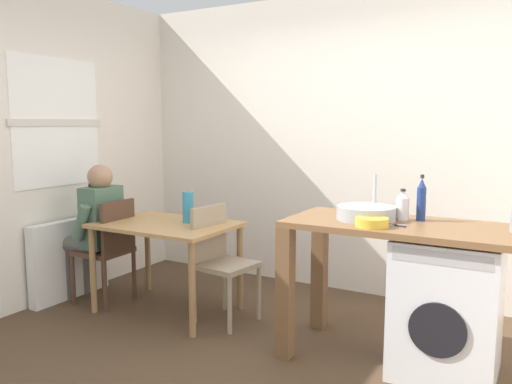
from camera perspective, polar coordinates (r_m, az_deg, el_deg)
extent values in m
plane|color=#4C3826|center=(3.54, -0.84, -18.22)|extent=(5.46, 5.46, 0.00)
cube|color=silver|center=(4.78, 9.86, 5.19)|extent=(4.60, 0.10, 2.70)
cube|color=silver|center=(4.67, -24.36, 4.57)|extent=(0.10, 3.80, 2.70)
cube|color=white|center=(4.80, -21.20, 7.19)|extent=(0.01, 0.90, 1.10)
cube|color=beige|center=(4.80, -21.14, 7.19)|extent=(0.02, 0.96, 0.06)
cube|color=white|center=(4.89, -19.96, -6.97)|extent=(0.10, 0.80, 0.70)
cube|color=tan|center=(4.25, -9.94, -3.60)|extent=(1.10, 0.76, 0.03)
cylinder|color=#977045|center=(4.44, -17.62, -8.27)|extent=(0.05, 0.05, 0.71)
cylinder|color=#977045|center=(3.79, -7.10, -10.70)|extent=(0.05, 0.05, 0.71)
cylinder|color=#977045|center=(4.89, -11.92, -6.61)|extent=(0.05, 0.05, 0.71)
cylinder|color=#977045|center=(4.31, -1.80, -8.37)|extent=(0.05, 0.05, 0.71)
cube|color=#4C3323|center=(4.65, -16.60, -6.30)|extent=(0.42, 0.42, 0.04)
cube|color=#4C3323|center=(4.48, -15.04, -3.81)|extent=(0.05, 0.38, 0.45)
cylinder|color=#4C3323|center=(4.71, -19.62, -9.08)|extent=(0.04, 0.04, 0.45)
cylinder|color=#4C3323|center=(4.95, -16.57, -8.14)|extent=(0.04, 0.04, 0.45)
cylinder|color=#4C3323|center=(4.46, -16.41, -9.87)|extent=(0.04, 0.04, 0.45)
cylinder|color=#4C3323|center=(4.72, -13.36, -8.81)|extent=(0.04, 0.04, 0.45)
cube|color=gray|center=(4.03, -3.29, -8.11)|extent=(0.45, 0.45, 0.04)
cube|color=gray|center=(4.09, -5.24, -4.65)|extent=(0.08, 0.38, 0.45)
cylinder|color=gray|center=(4.13, 0.33, -11.00)|extent=(0.04, 0.04, 0.45)
cylinder|color=gray|center=(3.86, -2.94, -12.35)|extent=(0.04, 0.04, 0.45)
cylinder|color=gray|center=(4.34, -3.55, -10.07)|extent=(0.04, 0.04, 0.45)
cylinder|color=gray|center=(4.09, -6.89, -11.24)|extent=(0.04, 0.04, 0.45)
cylinder|color=#595651|center=(4.88, -20.15, -8.52)|extent=(0.11, 0.11, 0.45)
cylinder|color=#595651|center=(5.00, -18.62, -8.07)|extent=(0.11, 0.11, 0.45)
cylinder|color=#595651|center=(4.70, -18.97, -5.62)|extent=(0.41, 0.16, 0.14)
cylinder|color=#595651|center=(4.83, -17.43, -5.22)|extent=(0.41, 0.16, 0.14)
cube|color=#4C6B56|center=(4.59, -16.74, -2.66)|extent=(0.21, 0.35, 0.52)
cylinder|color=#4C6B56|center=(4.46, -18.78, -3.21)|extent=(0.19, 0.10, 0.31)
cylinder|color=#4C6B56|center=(4.76, -15.15, -2.42)|extent=(0.19, 0.10, 0.31)
sphere|color=#A57A5B|center=(4.54, -16.90, 1.63)|extent=(0.21, 0.21, 0.21)
sphere|color=black|center=(4.59, -17.40, 0.63)|extent=(0.12, 0.12, 0.12)
cube|color=brown|center=(3.36, 16.36, -3.72)|extent=(1.50, 0.68, 0.04)
cube|color=brown|center=(3.44, 3.26, -11.09)|extent=(0.10, 0.10, 0.88)
cube|color=brown|center=(3.94, 7.05, -8.68)|extent=(0.10, 0.10, 0.88)
cube|color=silver|center=(3.43, 20.41, -11.79)|extent=(0.60, 0.60, 0.86)
cylinder|color=black|center=(3.16, 19.45, -14.25)|extent=(0.32, 0.02, 0.32)
cube|color=#B2B2B7|center=(3.04, 19.82, -6.95)|extent=(0.54, 0.01, 0.08)
cylinder|color=#9EA0A5|center=(3.41, 12.11, -2.29)|extent=(0.38, 0.38, 0.09)
cylinder|color=#B2B2B7|center=(3.57, 13.02, -0.35)|extent=(0.02, 0.02, 0.28)
cylinder|color=silver|center=(3.45, 15.92, -1.82)|extent=(0.08, 0.08, 0.15)
cone|color=silver|center=(3.44, 15.98, -0.27)|extent=(0.07, 0.07, 0.04)
cylinder|color=#262626|center=(3.44, 16.00, 0.20)|extent=(0.03, 0.03, 0.02)
cylinder|color=navy|center=(3.46, 17.84, -1.30)|extent=(0.06, 0.06, 0.22)
cone|color=navy|center=(3.45, 17.94, 0.96)|extent=(0.05, 0.05, 0.06)
cylinder|color=#262626|center=(3.44, 17.96, 1.65)|extent=(0.02, 0.02, 0.02)
cylinder|color=gold|center=(3.20, 12.74, -3.28)|extent=(0.20, 0.20, 0.06)
cylinder|color=olive|center=(3.20, 12.74, -3.04)|extent=(0.16, 0.16, 0.03)
cylinder|color=teal|center=(4.21, -7.54, -1.69)|extent=(0.09, 0.09, 0.25)
cube|color=#B2B2B7|center=(3.27, 15.11, -3.55)|extent=(0.15, 0.06, 0.01)
cube|color=#262628|center=(3.27, 15.11, -3.55)|extent=(0.15, 0.06, 0.01)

